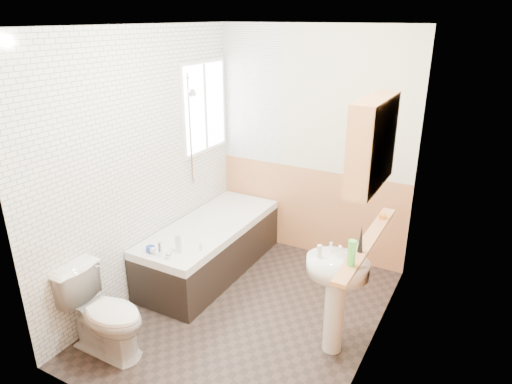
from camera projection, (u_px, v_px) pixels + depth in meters
floor at (248, 313)px, 4.21m from camera, size 2.80×2.80×0.00m
ceiling at (246, 25)px, 3.30m from camera, size 2.80×2.80×0.00m
wall_back at (312, 146)px, 4.91m from camera, size 2.20×0.02×2.50m
wall_front at (125, 263)px, 2.61m from camera, size 2.20×0.02×2.50m
wall_left at (144, 166)px, 4.25m from camera, size 0.02×2.80×2.50m
wall_right at (382, 213)px, 3.26m from camera, size 0.02×2.80×2.50m
wainscot_right at (369, 300)px, 3.54m from camera, size 0.01×2.80×1.00m
wainscot_front at (140, 364)px, 2.90m from camera, size 2.20×0.01×1.00m
wainscot_back at (308, 211)px, 5.17m from camera, size 2.20×0.01×1.00m
tile_cladding_left at (146, 167)px, 4.24m from camera, size 0.01×2.80×2.50m
tile_return_back at (252, 94)px, 5.03m from camera, size 0.75×0.01×1.50m
window at (205, 107)px, 4.86m from camera, size 0.03×0.79×0.99m
bathtub at (211, 246)px, 4.83m from camera, size 0.70×1.77×0.69m
shower_riser at (190, 121)px, 4.64m from camera, size 0.10×0.08×1.16m
toilet at (104, 313)px, 3.62m from camera, size 0.73×0.41×0.71m
sink at (336, 286)px, 3.55m from camera, size 0.49×0.40×0.95m
pine_shelf at (368, 242)px, 3.34m from camera, size 0.10×1.32×0.03m
medicine_cabinet at (372, 143)px, 3.06m from camera, size 0.17×0.68×0.61m
foam_can at (352, 253)px, 2.97m from camera, size 0.06×0.06×0.18m
green_bottle at (361, 239)px, 3.13m from camera, size 0.04×0.04×0.20m
black_jar at (383, 216)px, 3.68m from camera, size 0.08×0.08×0.04m
soap_bottle at (351, 262)px, 3.35m from camera, size 0.14×0.18×0.08m
clear_bottle at (319, 252)px, 3.47m from camera, size 0.05×0.05×0.11m
blue_gel at (178, 244)px, 4.12m from camera, size 0.06×0.05×0.18m
cream_jar at (150, 249)px, 4.17m from camera, size 0.10×0.10×0.05m
orange_bottle at (201, 247)px, 4.18m from camera, size 0.03×0.03×0.08m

